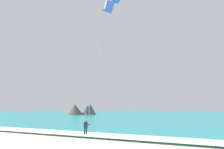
# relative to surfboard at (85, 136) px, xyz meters

# --- Properties ---
(sea) EXTENTS (200.00, 120.00, 0.20)m
(sea) POSITION_rel_surfboard_xyz_m (1.06, 59.33, 0.07)
(sea) COLOR teal
(sea) RESTS_ON ground
(surf_foam) EXTENTS (200.00, 2.97, 0.04)m
(surf_foam) POSITION_rel_surfboard_xyz_m (1.06, 0.33, 0.19)
(surf_foam) COLOR white
(surf_foam) RESTS_ON sea
(surfboard) EXTENTS (0.61, 1.44, 0.09)m
(surfboard) POSITION_rel_surfboard_xyz_m (0.00, 0.00, 0.00)
(surfboard) COLOR white
(surfboard) RESTS_ON ground
(kitesurfer) EXTENTS (0.56, 0.56, 1.69)m
(kitesurfer) POSITION_rel_surfboard_xyz_m (-0.00, 0.02, 0.91)
(kitesurfer) COLOR #191E38
(kitesurfer) RESTS_ON ground
(headland_left) EXTENTS (10.24, 8.45, 4.03)m
(headland_left) POSITION_rel_surfboard_xyz_m (-30.76, 44.79, 1.88)
(headland_left) COLOR #47423D
(headland_left) RESTS_ON ground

